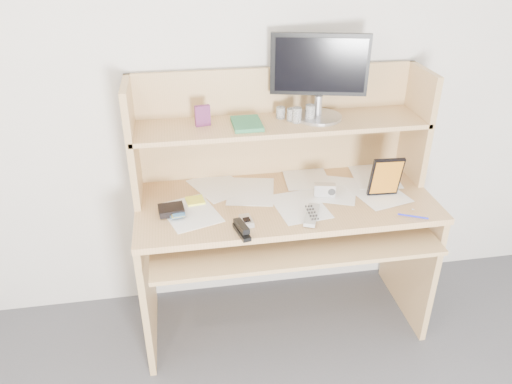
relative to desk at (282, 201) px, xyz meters
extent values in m
cube|color=silver|center=(0.00, 0.24, 0.56)|extent=(3.60, 0.04, 2.50)
cube|color=tan|center=(0.00, -0.08, 0.04)|extent=(1.40, 0.60, 0.03)
cube|color=tan|center=(-0.68, -0.08, -0.33)|extent=(0.03, 0.56, 0.72)
cube|color=tan|center=(0.68, -0.08, -0.33)|extent=(0.03, 0.56, 0.72)
cube|color=tan|center=(0.00, 0.20, -0.36)|extent=(1.34, 0.02, 0.41)
cube|color=tan|center=(0.00, -0.20, -0.05)|extent=(1.28, 0.55, 0.02)
cube|color=tan|center=(0.00, 0.21, 0.33)|extent=(1.40, 0.02, 0.55)
cube|color=tan|center=(-0.68, 0.07, 0.33)|extent=(0.03, 0.30, 0.55)
cube|color=tan|center=(0.68, 0.07, 0.33)|extent=(0.03, 0.30, 0.55)
cube|color=tan|center=(0.00, 0.07, 0.38)|extent=(1.38, 0.30, 0.02)
cube|color=white|center=(0.00, -0.08, 0.06)|extent=(1.32, 0.54, 0.01)
cube|color=black|center=(-0.12, -0.14, -0.03)|extent=(0.48, 0.28, 0.02)
cube|color=black|center=(-0.12, -0.14, -0.02)|extent=(0.45, 0.26, 0.01)
cube|color=#A6A6A0|center=(0.08, -0.26, 0.07)|extent=(0.11, 0.18, 0.02)
cube|color=#B9B9BB|center=(-0.21, -0.26, 0.07)|extent=(0.06, 0.10, 0.02)
cube|color=black|center=(-0.25, -0.34, 0.08)|extent=(0.06, 0.14, 0.04)
cube|color=black|center=(-0.53, -0.12, 0.08)|extent=(0.12, 0.10, 0.03)
cube|color=gold|center=(-0.42, -0.03, 0.06)|extent=(0.09, 0.09, 0.01)
cube|color=#BABABC|center=(0.19, -0.09, 0.09)|extent=(0.11, 0.06, 0.06)
cube|color=black|center=(0.46, -0.14, 0.16)|extent=(0.15, 0.02, 0.21)
cylinder|color=#1B1FCE|center=(0.52, -0.34, 0.07)|extent=(0.12, 0.06, 0.01)
cube|color=#9F2015|center=(-0.36, 0.08, 0.43)|extent=(0.07, 0.03, 0.10)
cube|color=#36874F|center=(-0.16, 0.05, 0.40)|extent=(0.13, 0.18, 0.02)
cylinder|color=black|center=(0.05, 0.08, 0.42)|extent=(0.05, 0.05, 0.06)
cylinder|color=silver|center=(0.07, 0.05, 0.42)|extent=(0.06, 0.06, 0.07)
cylinder|color=black|center=(0.01, 0.12, 0.41)|extent=(0.06, 0.06, 0.05)
cylinder|color=white|center=(0.14, 0.06, 0.43)|extent=(0.06, 0.06, 0.08)
cylinder|color=#ACACB1|center=(0.19, 0.09, 0.39)|extent=(0.22, 0.22, 0.01)
cylinder|color=#ACACB1|center=(0.19, 0.10, 0.45)|extent=(0.04, 0.04, 0.09)
cube|color=black|center=(0.19, 0.11, 0.63)|extent=(0.44, 0.13, 0.28)
cube|color=black|center=(0.19, 0.10, 0.63)|extent=(0.40, 0.10, 0.24)
camera|label=1|loc=(-0.48, -2.07, 1.23)|focal=35.00mm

